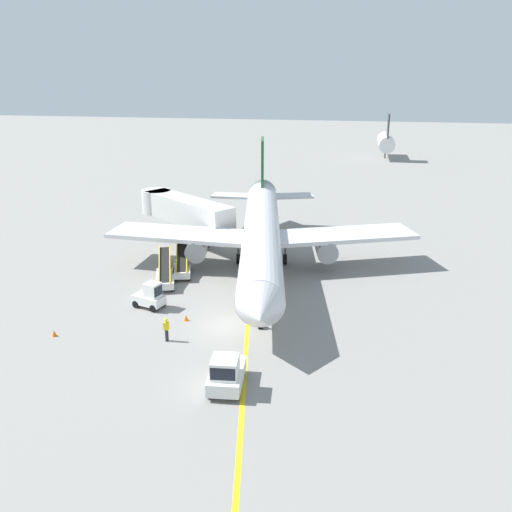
# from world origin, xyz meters

# --- Properties ---
(ground_plane) EXTENTS (300.00, 300.00, 0.00)m
(ground_plane) POSITION_xyz_m (0.00, 0.00, 0.00)
(ground_plane) COLOR gray
(taxi_line_yellow) EXTENTS (12.28, 79.14, 0.01)m
(taxi_line_yellow) POSITION_xyz_m (0.45, 5.00, 0.00)
(taxi_line_yellow) COLOR yellow
(taxi_line_yellow) RESTS_ON ground
(airliner) EXTENTS (28.29, 35.28, 10.10)m
(airliner) POSITION_xyz_m (0.36, 11.78, 3.42)
(airliner) COLOR silver
(airliner) RESTS_ON ground
(jet_bridge) EXTENTS (11.70, 9.72, 4.85)m
(jet_bridge) POSITION_xyz_m (-9.30, 18.66, 3.54)
(jet_bridge) COLOR beige
(jet_bridge) RESTS_ON ground
(pushback_tug) EXTENTS (2.14, 3.72, 2.20)m
(pushback_tug) POSITION_xyz_m (1.43, -8.13, 0.99)
(pushback_tug) COLOR silver
(pushback_tug) RESTS_ON ground
(baggage_tug_near_wing) EXTENTS (2.69, 2.00, 2.10)m
(baggage_tug_near_wing) POSITION_xyz_m (-6.77, 1.97, 0.93)
(baggage_tug_near_wing) COLOR silver
(baggage_tug_near_wing) RESTS_ON ground
(belt_loader_forward_hold) EXTENTS (2.68, 5.15, 2.59)m
(belt_loader_forward_hold) POSITION_xyz_m (-7.14, 6.65, 0.78)
(belt_loader_forward_hold) COLOR silver
(belt_loader_forward_hold) RESTS_ON ground
(belt_loader_aft_hold) EXTENTS (2.47, 5.16, 2.59)m
(belt_loader_aft_hold) POSITION_xyz_m (-6.41, 9.25, 0.78)
(belt_loader_aft_hold) COLOR silver
(belt_loader_aft_hold) RESTS_ON ground
(ground_crew_marshaller) EXTENTS (0.36, 0.24, 1.70)m
(ground_crew_marshaller) POSITION_xyz_m (-3.82, -3.08, 0.91)
(ground_crew_marshaller) COLOR #26262D
(ground_crew_marshaller) RESTS_ON ground
(safety_cone_nose_left) EXTENTS (0.36, 0.36, 0.44)m
(safety_cone_nose_left) POSITION_xyz_m (-3.44, 0.21, 0.22)
(safety_cone_nose_left) COLOR orange
(safety_cone_nose_left) RESTS_ON ground
(safety_cone_nose_right) EXTENTS (0.36, 0.36, 0.44)m
(safety_cone_nose_right) POSITION_xyz_m (-11.77, -3.70, 0.22)
(safety_cone_nose_right) COLOR orange
(safety_cone_nose_right) RESTS_ON ground
(distant_aircraft_far_left) EXTENTS (3.00, 10.10, 8.80)m
(distant_aircraft_far_left) POSITION_xyz_m (14.63, 77.47, 3.22)
(distant_aircraft_far_left) COLOR silver
(distant_aircraft_far_left) RESTS_ON ground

